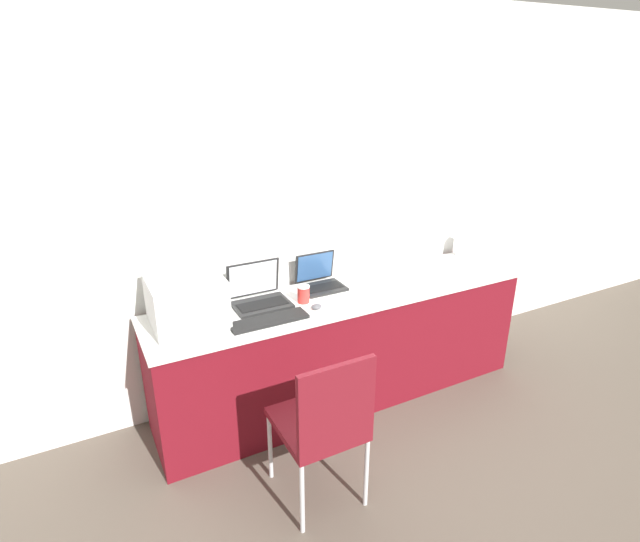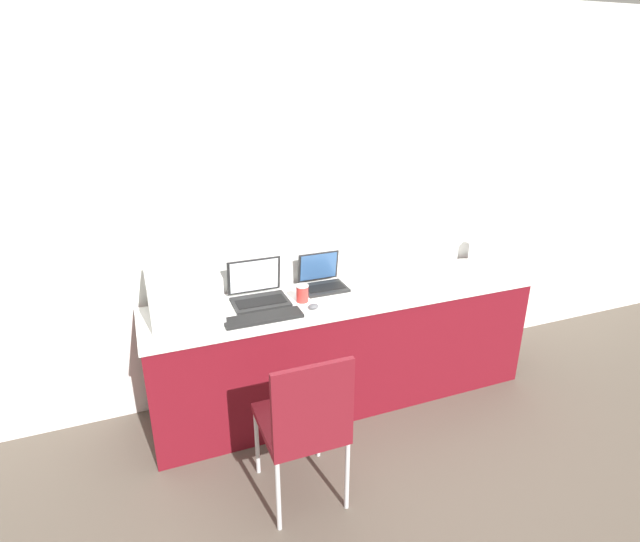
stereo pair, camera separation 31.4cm
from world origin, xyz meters
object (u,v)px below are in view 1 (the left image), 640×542
laptop_left (259,295)px  coffee_cup (303,294)px  printer (186,299)px  laptop_right (320,280)px  chair (324,420)px  external_keyboard (269,320)px  mouse (316,307)px  metal_pitcher (462,244)px

laptop_left → coffee_cup: size_ratio=3.11×
printer → laptop_right: size_ratio=1.40×
laptop_left → chair: laptop_left is taller
printer → external_keyboard: 0.48m
chair → mouse: bearing=65.8°
printer → coffee_cup: 0.72m
printer → mouse: size_ratio=6.00×
coffee_cup → mouse: bearing=-78.0°
printer → coffee_cup: printer is taller
laptop_left → external_keyboard: size_ratio=0.75×
mouse → external_keyboard: bearing=-175.8°
coffee_cup → chair: size_ratio=0.12×
external_keyboard → chair: size_ratio=0.51×
laptop_left → external_keyboard: (-0.04, -0.27, -0.05)m
mouse → chair: bearing=-114.2°
laptop_right → coffee_cup: laptop_right is taller
coffee_cup → chair: (-0.27, -0.78, -0.32)m
laptop_right → chair: 1.10m
external_keyboard → coffee_cup: size_ratio=4.15×
external_keyboard → chair: 0.69m
coffee_cup → laptop_right: bearing=39.4°
laptop_left → mouse: laptop_left is taller
printer → chair: bearing=-61.7°
laptop_left → external_keyboard: 0.27m
printer → mouse: (0.74, -0.17, -0.14)m
laptop_left → external_keyboard: laptop_left is taller
mouse → metal_pitcher: bearing=12.5°
external_keyboard → mouse: bearing=4.2°
external_keyboard → coffee_cup: 0.33m
laptop_right → mouse: 0.34m
external_keyboard → metal_pitcher: metal_pitcher is taller
mouse → laptop_right: bearing=59.1°
printer → external_keyboard: printer is taller
laptop_right → metal_pitcher: laptop_right is taller
external_keyboard → chair: (0.03, -0.63, -0.27)m
metal_pitcher → laptop_right: bearing=-178.8°
laptop_left → metal_pitcher: size_ratio=1.58×
laptop_left → laptop_right: size_ratio=1.21×
coffee_cup → metal_pitcher: metal_pitcher is taller
printer → laptop_left: (0.46, 0.07, -0.10)m
laptop_right → chair: laptop_right is taller
laptop_left → metal_pitcher: 1.73m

